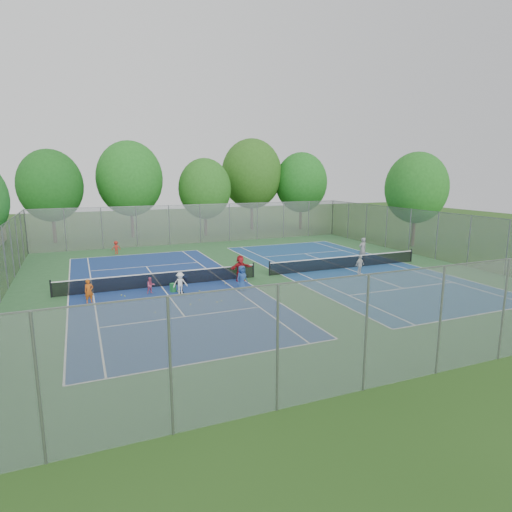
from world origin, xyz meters
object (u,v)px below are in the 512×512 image
Objects in this scene: net_left at (161,280)px; net_right at (346,262)px; ball_crate at (184,279)px; instructor at (363,249)px; ball_hopper at (173,288)px.

net_right is (14.00, 0.00, 0.00)m from net_left.
instructor reaches higher than ball_crate.
net_right reaches higher than ball_hopper.
net_left and net_right have the same top height.
ball_crate is (1.66, 0.68, -0.29)m from net_left.
net_left is at bearing 105.41° from ball_hopper.
ball_crate is at bearing 176.86° from net_right.
net_right is 13.66m from ball_hopper.
instructor is at bearing 6.12° from net_left.
net_right is 3.43m from instructor.
net_right is 6.60× the size of instructor.
ball_hopper is at bearing -118.87° from ball_crate.
ball_hopper is (0.43, -1.56, -0.18)m from net_left.
net_right is at bearing -3.14° from ball_crate.
net_left is 1.81m from ball_crate.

